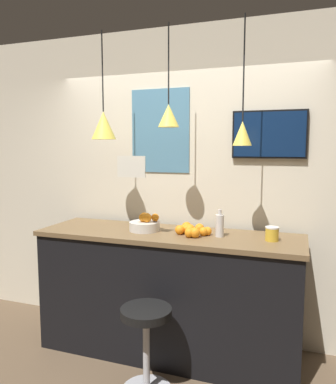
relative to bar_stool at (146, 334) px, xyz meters
name	(u,v)px	position (x,y,z in m)	size (l,w,h in m)	color
back_wall	(184,184)	(-0.03, 1.02, 0.99)	(8.00, 0.06, 2.90)	beige
service_counter	(168,293)	(-0.03, 0.57, 0.08)	(2.25, 0.67, 1.08)	black
bar_stool	(146,334)	(0.00, 0.00, 0.00)	(0.38, 0.38, 0.65)	#B7B7BC
fruit_bowl	(145,224)	(-0.25, 0.58, 0.68)	(0.27, 0.27, 0.16)	beige
orange_pile	(191,230)	(0.17, 0.57, 0.66)	(0.30, 0.27, 0.09)	orange
juice_bottle	(220,225)	(0.41, 0.58, 0.72)	(0.07, 0.07, 0.23)	silver
spread_jar	(272,234)	(0.82, 0.58, 0.68)	(0.10, 0.10, 0.11)	gold
pendant_lamp_left	(104,125)	(-0.64, 0.59, 1.54)	(0.22, 0.22, 0.93)	black
pendant_lamp_middle	(169,115)	(-0.03, 0.59, 1.61)	(0.18, 0.18, 0.83)	black
pendant_lamp_right	(242,132)	(0.57, 0.59, 1.46)	(0.15, 0.15, 0.99)	black
mounted_tv	(269,134)	(0.75, 0.97, 1.45)	(0.63, 0.04, 0.41)	black
hanging_menu_board	(131,167)	(-0.25, 0.31, 1.19)	(0.24, 0.01, 0.17)	silver
wall_poster	(160,131)	(-0.26, 0.98, 1.50)	(0.58, 0.01, 0.78)	teal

